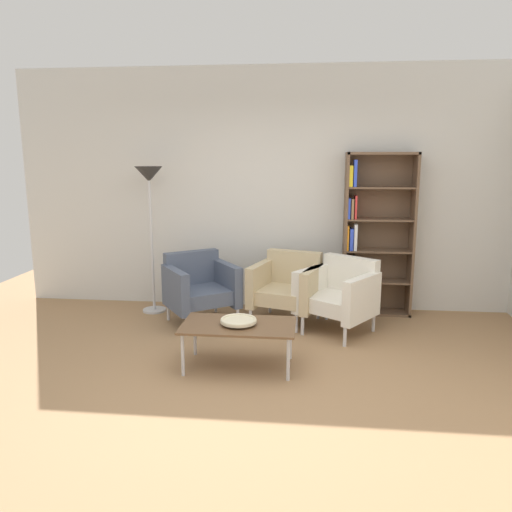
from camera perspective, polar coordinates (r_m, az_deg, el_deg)
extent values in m
plane|color=#9E7751|center=(4.05, -0.14, -15.72)|extent=(8.32, 8.32, 0.00)
cube|color=silver|center=(6.07, 2.39, 7.64)|extent=(6.40, 0.12, 2.90)
cube|color=brown|center=(5.90, 10.25, 2.47)|extent=(0.03, 0.30, 1.90)
cube|color=brown|center=(6.01, 17.60, 2.27)|extent=(0.03, 0.30, 1.90)
cube|color=brown|center=(5.87, 14.40, 11.42)|extent=(0.80, 0.30, 0.03)
cube|color=brown|center=(6.15, 13.54, -6.26)|extent=(0.80, 0.30, 0.03)
cube|color=brown|center=(6.08, 13.78, 2.58)|extent=(0.80, 0.02, 1.90)
cube|color=brown|center=(6.05, 13.71, -2.80)|extent=(0.76, 0.28, 0.02)
cube|color=brown|center=(5.97, 13.87, 0.63)|extent=(0.76, 0.28, 0.02)
cube|color=brown|center=(5.92, 14.04, 4.13)|extent=(0.76, 0.28, 0.02)
cube|color=brown|center=(5.88, 14.22, 7.69)|extent=(0.76, 0.28, 0.02)
cube|color=blue|center=(6.04, 10.28, -5.12)|extent=(0.03, 0.21, 0.21)
cube|color=orange|center=(6.03, 10.58, -4.81)|extent=(0.02, 0.20, 0.28)
cube|color=yellow|center=(6.04, 10.94, -4.86)|extent=(0.03, 0.22, 0.27)
cube|color=purple|center=(5.94, 10.40, -1.67)|extent=(0.02, 0.20, 0.22)
cube|color=blue|center=(5.95, 10.87, -1.48)|extent=(0.04, 0.21, 0.27)
cube|color=black|center=(5.97, 11.28, -1.32)|extent=(0.02, 0.25, 0.29)
cube|color=orange|center=(5.87, 10.51, 2.14)|extent=(0.02, 0.22, 0.29)
cube|color=blue|center=(5.86, 10.95, 1.93)|extent=(0.04, 0.17, 0.25)
cube|color=white|center=(5.86, 11.39, 2.19)|extent=(0.03, 0.18, 0.31)
cube|color=blue|center=(5.82, 10.66, 5.45)|extent=(0.03, 0.20, 0.23)
cube|color=olive|center=(5.84, 11.03, 5.42)|extent=(0.03, 0.22, 0.23)
cube|color=red|center=(5.85, 11.39, 5.59)|extent=(0.02, 0.24, 0.26)
cube|color=yellow|center=(5.78, 10.89, 9.07)|extent=(0.04, 0.17, 0.24)
cube|color=blue|center=(5.79, 11.37, 9.37)|extent=(0.03, 0.17, 0.30)
cube|color=brown|center=(4.39, -2.03, -8.01)|extent=(1.00, 0.56, 0.02)
cylinder|color=silver|center=(4.33, -8.47, -11.22)|extent=(0.03, 0.03, 0.38)
cylinder|color=silver|center=(4.21, 3.75, -11.82)|extent=(0.03, 0.03, 0.38)
cylinder|color=silver|center=(4.75, -7.07, -9.12)|extent=(0.03, 0.03, 0.38)
cylinder|color=silver|center=(4.63, 3.99, -9.58)|extent=(0.03, 0.03, 0.38)
cylinder|color=beige|center=(4.38, -2.03, -7.76)|extent=(0.13, 0.13, 0.02)
cylinder|color=beige|center=(4.37, -2.03, -7.52)|extent=(0.32, 0.32, 0.02)
torus|color=beige|center=(4.37, -2.03, -7.37)|extent=(0.32, 0.32, 0.02)
cube|color=#4C566B|center=(5.58, -6.35, -4.55)|extent=(0.86, 0.84, 0.16)
cube|color=#4C566B|center=(5.76, -7.46, -1.31)|extent=(0.59, 0.47, 0.38)
cube|color=#4C566B|center=(5.43, -9.31, -3.89)|extent=(0.44, 0.56, 0.46)
cube|color=#4C566B|center=(5.66, -3.40, -3.12)|extent=(0.44, 0.56, 0.46)
cylinder|color=silver|center=(5.26, -8.01, -7.87)|extent=(0.04, 0.04, 0.24)
cylinder|color=silver|center=(5.49, -2.13, -6.93)|extent=(0.04, 0.04, 0.24)
cylinder|color=silver|center=(5.78, -10.11, -6.16)|extent=(0.04, 0.04, 0.24)
cylinder|color=silver|center=(5.99, -4.67, -5.39)|extent=(0.04, 0.04, 0.24)
cube|color=#C6B289|center=(5.57, 3.49, -4.53)|extent=(0.78, 0.74, 0.16)
cube|color=#C6B289|center=(5.75, 4.44, -1.26)|extent=(0.65, 0.31, 0.38)
cube|color=#C6B289|center=(5.63, 0.47, -3.17)|extent=(0.28, 0.62, 0.46)
cube|color=#C6B289|center=(5.43, 6.52, -3.81)|extent=(0.28, 0.62, 0.46)
cylinder|color=silver|center=(5.46, -0.64, -7.04)|extent=(0.04, 0.04, 0.24)
cylinder|color=silver|center=(5.26, 5.40, -7.83)|extent=(0.04, 0.04, 0.24)
cylinder|color=silver|center=(5.97, 1.64, -5.42)|extent=(0.04, 0.04, 0.24)
cylinder|color=silver|center=(5.79, 7.20, -6.06)|extent=(0.04, 0.04, 0.24)
cube|color=white|center=(5.34, 9.31, -5.36)|extent=(0.86, 0.84, 0.16)
cube|color=white|center=(5.50, 10.90, -2.03)|extent=(0.59, 0.47, 0.38)
cube|color=white|center=(5.46, 6.48, -3.71)|extent=(0.44, 0.56, 0.46)
cube|color=white|center=(5.15, 12.15, -4.85)|extent=(0.44, 0.56, 0.46)
cylinder|color=silver|center=(5.32, 4.68, -7.58)|extent=(0.04, 0.04, 0.24)
cylinder|color=silver|center=(5.01, 10.24, -8.97)|extent=(0.04, 0.04, 0.24)
cylinder|color=silver|center=(5.77, 8.16, -6.12)|extent=(0.04, 0.04, 0.24)
cylinder|color=silver|center=(5.49, 13.43, -7.27)|extent=(0.04, 0.04, 0.24)
cylinder|color=silver|center=(6.18, -11.65, -6.13)|extent=(0.28, 0.28, 0.02)
cylinder|color=silver|center=(5.98, -11.97, 1.55)|extent=(0.03, 0.03, 1.65)
cone|color=#2D2D2D|center=(5.90, -12.29, 9.23)|extent=(0.32, 0.32, 0.18)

